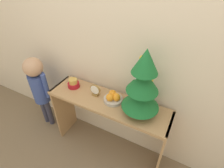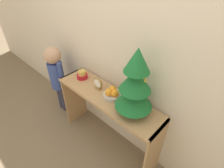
# 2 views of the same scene
# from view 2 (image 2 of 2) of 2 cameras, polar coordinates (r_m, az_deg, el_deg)

# --- Properties ---
(ground_plane) EXTENTS (12.00, 12.00, 0.00)m
(ground_plane) POSITION_cam_2_polar(r_m,az_deg,el_deg) (2.20, -4.56, -20.73)
(ground_plane) COLOR #7A664C
(back_wall) EXTENTS (7.00, 0.05, 2.50)m
(back_wall) POSITION_cam_2_polar(r_m,az_deg,el_deg) (1.58, 3.61, 14.36)
(back_wall) COLOR beige
(back_wall) RESTS_ON ground_plane
(console_table) EXTENTS (1.20, 0.33, 0.73)m
(console_table) POSITION_cam_2_polar(r_m,az_deg,el_deg) (1.83, -1.55, -7.82)
(console_table) COLOR tan
(console_table) RESTS_ON ground_plane
(mini_tree) EXTENTS (0.32, 0.32, 0.61)m
(mini_tree) POSITION_cam_2_polar(r_m,az_deg,el_deg) (1.38, 7.57, -0.33)
(mini_tree) COLOR #4C3828
(mini_tree) RESTS_ON console_table
(fruit_bowl) EXTENTS (0.18, 0.18, 0.10)m
(fruit_bowl) POSITION_cam_2_polar(r_m,az_deg,el_deg) (1.68, 0.04, -3.05)
(fruit_bowl) COLOR #B7B2A8
(fruit_bowl) RESTS_ON console_table
(singing_bowl) EXTENTS (0.12, 0.12, 0.09)m
(singing_bowl) POSITION_cam_2_polar(r_m,az_deg,el_deg) (1.97, -9.72, 2.91)
(singing_bowl) COLOR #AD1923
(singing_bowl) RESTS_ON console_table
(desk_clock) EXTENTS (0.11, 0.04, 0.13)m
(desk_clock) POSITION_cam_2_polar(r_m,az_deg,el_deg) (1.77, -4.61, 0.07)
(desk_clock) COLOR olive
(desk_clock) RESTS_ON console_table
(child_figure) EXTENTS (0.29, 0.21, 0.98)m
(child_figure) POSITION_cam_2_polar(r_m,az_deg,el_deg) (2.36, -17.84, 3.85)
(child_figure) COLOR #38384C
(child_figure) RESTS_ON ground_plane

